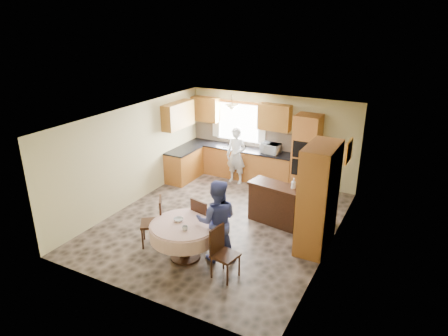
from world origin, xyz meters
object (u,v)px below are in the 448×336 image
oven_tower (306,154)px  chair_back (203,219)px  person_sink (236,156)px  chair_right (222,250)px  sideboard (275,205)px  dining_table (184,231)px  chair_left (156,219)px  cupboard (318,198)px  person_dining (217,221)px

oven_tower → chair_back: oven_tower is taller
chair_back → person_sink: (-0.85, 3.30, 0.24)m
oven_tower → chair_right: size_ratio=2.16×
chair_back → oven_tower: bearing=-93.4°
sideboard → dining_table: (-1.05, -2.21, 0.15)m
chair_left → chair_right: chair_left is taller
cupboard → chair_left: bearing=-153.9°
chair_back → person_dining: size_ratio=0.62×
sideboard → chair_left: chair_left is taller
chair_back → person_dining: bearing=158.0°
chair_left → chair_back: size_ratio=1.01×
chair_left → chair_back: bearing=84.4°
oven_tower → sideboard: oven_tower is taller
person_sink → person_dining: 3.92m
dining_table → chair_left: size_ratio=1.29×
chair_right → person_dining: 0.64m
cupboard → chair_back: bearing=-155.1°
chair_right → person_sink: 4.47m
sideboard → cupboard: cupboard is taller
cupboard → dining_table: 2.75m
sideboard → chair_left: bearing=-123.3°
cupboard → chair_left: size_ratio=2.14×
dining_table → person_sink: 4.03m
chair_back → person_dining: (0.53, -0.37, 0.27)m
dining_table → sideboard: bearing=64.6°
cupboard → chair_right: 2.25m
sideboard → person_dining: bearing=-94.7°
oven_tower → cupboard: cupboard is taller
chair_right → person_sink: size_ratio=0.60×
sideboard → cupboard: bearing=-18.6°
dining_table → person_dining: bearing=25.7°
oven_tower → cupboard: (1.07, -2.71, 0.05)m
chair_right → person_dining: size_ratio=0.58×
dining_table → chair_left: 0.84m
sideboard → cupboard: size_ratio=0.56×
dining_table → oven_tower: bearing=75.9°
chair_left → person_sink: person_sink is taller
oven_tower → chair_left: oven_tower is taller
chair_left → person_dining: person_dining is taller
dining_table → person_sink: person_sink is taller
chair_right → person_dining: (-0.35, 0.44, 0.30)m
cupboard → chair_right: cupboard is taller
person_sink → sideboard: bearing=-41.3°
chair_left → oven_tower: bearing=120.8°
chair_left → person_dining: size_ratio=0.62×
chair_back → person_sink: size_ratio=0.64×
sideboard → chair_right: bearing=-83.9°
sideboard → chair_right: 2.38m
oven_tower → cupboard: bearing=-68.4°
cupboard → person_sink: bearing=142.0°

